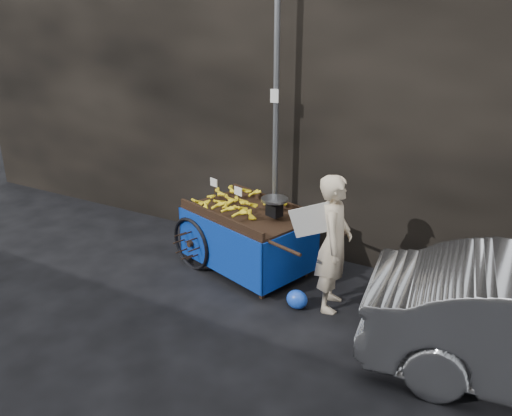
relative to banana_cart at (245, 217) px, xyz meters
The scene contains 6 objects.
ground 1.07m from the banana_cart, 100.04° to the right, with size 80.00×80.00×0.00m, color black.
building_wall 2.56m from the banana_cart, 81.96° to the left, with size 13.50×2.00×5.00m.
street_pole 1.36m from the banana_cart, 73.41° to the left, with size 0.12×0.10×4.00m.
banana_cart is the anchor object (origin of this frame).
vendor 1.52m from the banana_cart, 14.39° to the right, with size 0.80×0.70×1.72m.
plastic_bag 1.45m from the banana_cart, 29.57° to the right, with size 0.27×0.22×0.24m, color blue.
Camera 1 is at (3.43, -4.85, 3.40)m, focal length 35.00 mm.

